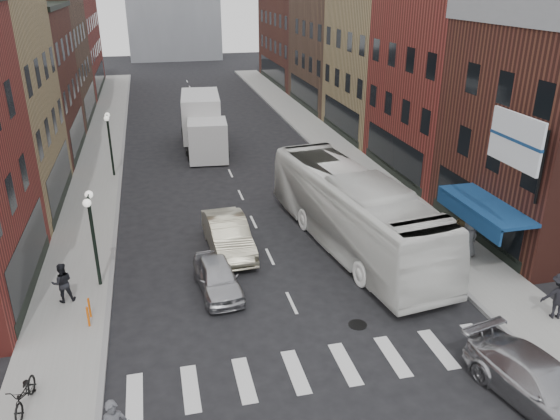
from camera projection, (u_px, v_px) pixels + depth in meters
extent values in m
plane|color=black|center=(298.00, 317.00, 20.61)|extent=(160.00, 160.00, 0.00)
cube|color=gray|center=(100.00, 159.00, 38.46)|extent=(3.00, 74.00, 0.15)
cube|color=gray|center=(330.00, 143.00, 42.10)|extent=(3.00, 74.00, 0.15)
cube|color=gray|center=(123.00, 158.00, 38.81)|extent=(0.20, 74.00, 0.16)
cube|color=gray|center=(311.00, 146.00, 41.81)|extent=(0.20, 74.00, 0.16)
cube|color=silver|center=(322.00, 368.00, 17.92)|extent=(12.00, 2.20, 0.01)
cube|color=black|center=(29.00, 254.00, 21.87)|extent=(0.08, 7.20, 2.20)
cube|color=black|center=(59.00, 177.00, 30.38)|extent=(0.08, 8.00, 2.20)
cube|color=black|center=(78.00, 132.00, 39.33)|extent=(0.08, 8.00, 2.20)
cube|color=#4B3325|center=(20.00, 47.00, 46.20)|extent=(10.00, 12.00, 13.00)
cube|color=black|center=(90.00, 101.00, 49.18)|extent=(0.08, 9.60, 2.20)
cube|color=maroon|center=(47.00, 42.00, 59.13)|extent=(10.00, 16.00, 11.00)
cube|color=black|center=(100.00, 77.00, 61.72)|extent=(0.08, 12.80, 2.20)
cube|color=black|center=(476.00, 209.00, 26.16)|extent=(0.08, 7.20, 2.20)
cube|color=maroon|center=(475.00, 63.00, 33.62)|extent=(10.00, 10.00, 14.00)
cube|color=black|center=(393.00, 153.00, 34.66)|extent=(0.08, 8.00, 2.20)
cube|color=#A08658|center=(402.00, 65.00, 43.16)|extent=(10.00, 10.00, 11.00)
cube|color=black|center=(341.00, 117.00, 43.62)|extent=(0.08, 8.00, 2.20)
cube|color=#4B3325|center=(354.00, 44.00, 52.81)|extent=(10.00, 12.00, 12.00)
cube|color=black|center=(304.00, 92.00, 53.47)|extent=(0.08, 9.60, 2.20)
cube|color=#49201A|center=(312.00, 40.00, 65.74)|extent=(10.00, 16.00, 10.00)
cube|color=black|center=(272.00, 70.00, 66.00)|extent=(0.08, 12.80, 2.20)
cube|color=navy|center=(486.00, 205.00, 23.74)|extent=(1.80, 5.00, 0.15)
cube|color=navy|center=(467.00, 214.00, 23.69)|extent=(0.10, 5.00, 0.70)
cylinder|color=black|center=(542.00, 168.00, 21.22)|extent=(0.12, 0.12, 3.00)
cylinder|color=black|center=(532.00, 139.00, 20.60)|extent=(1.40, 0.08, 0.08)
cube|color=silver|center=(515.00, 140.00, 20.45)|extent=(0.12, 3.00, 2.00)
cylinder|color=black|center=(95.00, 244.00, 21.83)|extent=(0.14, 0.14, 4.00)
cylinder|color=black|center=(88.00, 198.00, 21.05)|extent=(0.06, 0.90, 0.06)
sphere|color=white|center=(87.00, 203.00, 20.66)|extent=(0.32, 0.32, 0.32)
sphere|color=white|center=(89.00, 195.00, 21.47)|extent=(0.32, 0.32, 0.32)
cylinder|color=black|center=(111.00, 147.00, 34.36)|extent=(0.14, 0.14, 4.00)
cylinder|color=black|center=(107.00, 116.00, 33.58)|extent=(0.06, 0.90, 0.06)
sphere|color=white|center=(106.00, 118.00, 33.20)|extent=(0.32, 0.32, 0.32)
sphere|color=white|center=(107.00, 115.00, 34.01)|extent=(0.32, 0.32, 0.32)
cylinder|color=#D8590C|center=(88.00, 317.00, 19.67)|extent=(0.08, 0.08, 0.80)
cylinder|color=#D8590C|center=(89.00, 308.00, 20.20)|extent=(0.08, 0.08, 0.80)
cube|color=silver|center=(208.00, 141.00, 37.67)|extent=(2.86, 3.07, 2.75)
cube|color=black|center=(208.00, 137.00, 37.56)|extent=(2.80, 1.76, 1.21)
cube|color=silver|center=(201.00, 115.00, 41.08)|extent=(3.21, 5.92, 3.18)
cube|color=navy|center=(201.00, 115.00, 41.08)|extent=(2.96, 2.42, 1.32)
cube|color=black|center=(203.00, 139.00, 41.59)|extent=(3.00, 7.31, 0.38)
cylinder|color=black|center=(190.00, 155.00, 37.98)|extent=(0.31, 0.99, 0.99)
cylinder|color=black|center=(226.00, 152.00, 38.52)|extent=(0.31, 0.99, 0.99)
cylinder|color=black|center=(186.00, 140.00, 41.32)|extent=(0.31, 0.99, 0.99)
cylinder|color=black|center=(219.00, 138.00, 41.86)|extent=(0.31, 0.99, 0.99)
cylinder|color=black|center=(184.00, 133.00, 43.29)|extent=(0.31, 0.99, 0.99)
cylinder|color=black|center=(216.00, 131.00, 43.83)|extent=(0.31, 0.99, 0.99)
imported|color=white|center=(353.00, 211.00, 25.40)|extent=(4.73, 13.29, 3.62)
imported|color=#B6B6BB|center=(217.00, 277.00, 22.06)|extent=(1.90, 4.02, 1.33)
imported|color=beige|center=(228.00, 235.00, 25.28)|extent=(2.01, 5.11, 1.66)
imported|color=#ABABB0|center=(540.00, 384.00, 16.14)|extent=(3.05, 5.29, 1.44)
imported|color=black|center=(25.00, 394.00, 15.90)|extent=(0.82, 1.84, 0.94)
imported|color=black|center=(62.00, 283.00, 21.06)|extent=(0.86, 0.59, 1.63)
imported|color=black|center=(559.00, 296.00, 20.00)|extent=(1.30, 0.98, 1.81)
imported|color=olive|center=(462.00, 228.00, 25.57)|extent=(1.11, 0.72, 1.74)
imported|color=#5C5E63|center=(469.00, 237.00, 24.47)|extent=(0.97, 0.68, 1.88)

